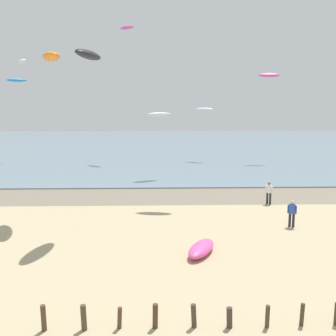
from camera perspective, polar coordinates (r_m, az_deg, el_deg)
name	(u,v)px	position (r m, az deg, el deg)	size (l,w,h in m)	color
wet_sand_strip	(140,196)	(34.12, -3.94, -3.94)	(120.00, 6.00, 0.01)	#7A6D59
sea	(149,146)	(71.62, -2.71, 3.07)	(160.00, 70.00, 0.10)	slate
person_mid_beach	(269,192)	(32.28, 13.81, -3.30)	(0.53, 0.34, 1.71)	#232328
person_left_flank	(292,213)	(26.91, 16.80, -5.94)	(0.52, 0.36, 1.71)	#232328
grounded_kite	(201,248)	(21.66, 4.63, -11.06)	(2.85, 1.02, 0.57)	#E54C99
kite_aloft_1	(22,61)	(40.20, -19.62, 13.76)	(2.11, 0.68, 0.34)	white
kite_aloft_2	(88,55)	(24.89, -10.98, 15.16)	(3.21, 1.03, 0.51)	black
kite_aloft_3	(17,80)	(56.60, -20.23, 11.35)	(2.55, 0.82, 0.41)	#2384D1
kite_aloft_4	(51,57)	(28.91, -15.88, 14.63)	(3.37, 1.08, 0.54)	orange
kite_aloft_5	(269,75)	(54.55, 13.84, 12.41)	(2.64, 0.85, 0.42)	#E54C99
kite_aloft_7	(204,109)	(54.01, 5.06, 8.13)	(2.51, 0.80, 0.40)	white
kite_aloft_9	(159,114)	(41.44, -1.24, 7.45)	(2.52, 0.81, 0.40)	white
kite_aloft_10	(127,28)	(55.85, -5.70, 18.80)	(2.36, 0.76, 0.38)	#E54C99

